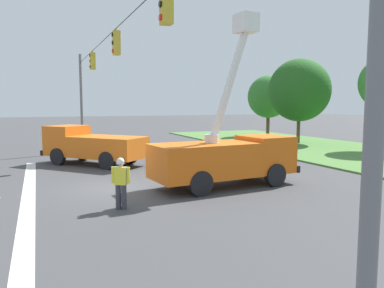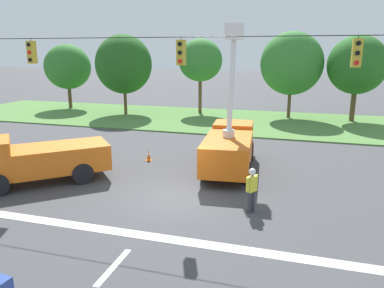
% 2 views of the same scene
% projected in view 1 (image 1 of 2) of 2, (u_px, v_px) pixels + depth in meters
% --- Properties ---
extents(ground_plane, '(200.00, 200.00, 0.00)m').
position_uv_depth(ground_plane, '(118.00, 188.00, 16.00)').
color(ground_plane, '#424244').
extents(signal_gantry, '(26.20, 0.33, 7.20)m').
position_uv_depth(signal_gantry, '(116.00, 83.00, 15.50)').
color(signal_gantry, slate).
rests_on(signal_gantry, ground).
extents(tree_far_west, '(4.89, 4.32, 6.69)m').
position_uv_depth(tree_far_west, '(268.00, 97.00, 40.45)').
color(tree_far_west, brown).
rests_on(tree_far_west, ground).
extents(tree_west, '(5.22, 5.54, 7.57)m').
position_uv_depth(tree_west, '(300.00, 90.00, 33.03)').
color(tree_west, brown).
rests_on(tree_west, ground).
extents(utility_truck_bucket_lift, '(2.86, 6.71, 7.42)m').
position_uv_depth(utility_truck_bucket_lift, '(226.00, 154.00, 16.19)').
color(utility_truck_bucket_lift, orange).
rests_on(utility_truck_bucket_lift, ground).
extents(utility_truck_support_near, '(6.22, 5.92, 2.27)m').
position_uv_depth(utility_truck_support_near, '(92.00, 145.00, 22.12)').
color(utility_truck_support_near, orange).
rests_on(utility_truck_support_near, ground).
extents(road_worker, '(0.41, 0.58, 1.77)m').
position_uv_depth(road_worker, '(121.00, 180.00, 12.65)').
color(road_worker, '#383842').
rests_on(road_worker, ground).
extents(traffic_cone_foreground_left, '(0.36, 0.36, 0.63)m').
position_uv_depth(traffic_cone_foreground_left, '(192.00, 163.00, 20.74)').
color(traffic_cone_foreground_left, orange).
rests_on(traffic_cone_foreground_left, ground).
extents(traffic_cone_mid_left, '(0.36, 0.36, 0.81)m').
position_uv_depth(traffic_cone_mid_left, '(181.00, 154.00, 23.67)').
color(traffic_cone_mid_left, orange).
rests_on(traffic_cone_mid_left, ground).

